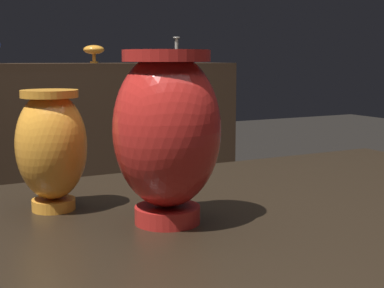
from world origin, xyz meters
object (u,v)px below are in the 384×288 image
at_px(vase_tall_behind, 51,146).
at_px(shelf_vase_right, 94,50).
at_px(vase_centerpiece, 167,130).
at_px(shelf_vase_far_right, 177,55).

distance_m(vase_tall_behind, shelf_vase_right, 2.14).
relative_size(vase_centerpiece, vase_tall_behind, 1.31).
height_order(shelf_vase_right, shelf_vase_far_right, shelf_vase_far_right).
distance_m(vase_centerpiece, vase_tall_behind, 0.18).
distance_m(vase_centerpiece, shelf_vase_far_right, 2.50).
bearing_deg(vase_centerpiece, vase_tall_behind, 131.38).
height_order(vase_centerpiece, vase_tall_behind, vase_centerpiece).
bearing_deg(vase_tall_behind, shelf_vase_right, 70.57).
bearing_deg(vase_centerpiece, shelf_vase_right, 74.50).
relative_size(vase_centerpiece, shelf_vase_far_right, 1.51).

